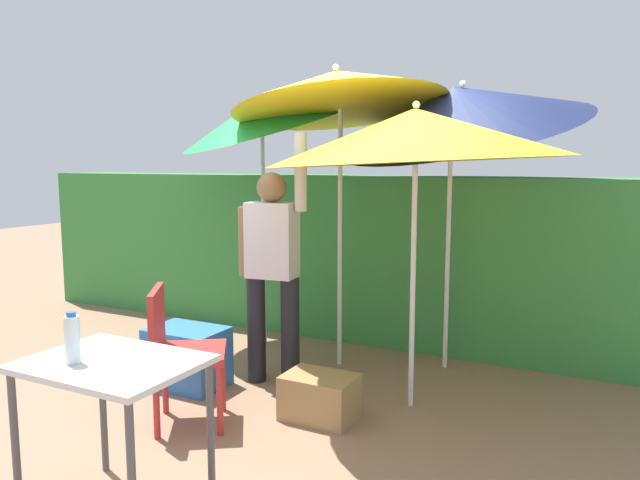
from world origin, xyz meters
TOP-DOWN VIEW (x-y plane):
  - ground_plane at (0.00, 0.00)m, footprint 24.00×24.00m
  - hedge_row at (0.00, 1.65)m, footprint 8.00×0.70m
  - umbrella_rainbow at (0.75, 0.20)m, footprint 2.01×1.99m
  - umbrella_orange at (0.80, 1.06)m, footprint 2.05×1.98m
  - umbrella_yellow at (-0.89, 0.95)m, footprint 1.66×1.59m
  - umbrella_navy at (-0.06, 0.74)m, footprint 1.75×1.73m
  - person_vendor at (-0.31, 0.14)m, footprint 0.56×0.26m
  - chair_plastic at (-0.47, -0.75)m, footprint 0.61×0.61m
  - cooler_box at (-0.86, -0.21)m, footprint 0.56×0.40m
  - crate_cardboard at (0.29, -0.27)m, footprint 0.47×0.33m
  - folding_table at (-0.09, -1.65)m, footprint 0.80×0.60m
  - bottle_water at (-0.22, -1.76)m, footprint 0.07×0.07m

SIDE VIEW (x-z plane):
  - ground_plane at x=0.00m, z-range 0.00..0.00m
  - crate_cardboard at x=0.29m, z-range 0.00..0.29m
  - cooler_box at x=-0.86m, z-range 0.00..0.44m
  - chair_plastic at x=-0.47m, z-range 0.07..0.96m
  - folding_table at x=-0.09m, z-range 0.28..1.04m
  - hedge_row at x=0.00m, z-range 0.00..1.55m
  - bottle_water at x=-0.22m, z-range 0.75..0.99m
  - person_vendor at x=-0.31m, z-range -0.01..1.87m
  - umbrella_rainbow at x=0.75m, z-range 0.81..2.88m
  - umbrella_orange at x=0.80m, z-range 0.77..3.39m
  - umbrella_yellow at x=-0.89m, z-range 0.82..3.38m
  - umbrella_navy at x=-0.06m, z-range 0.95..3.52m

